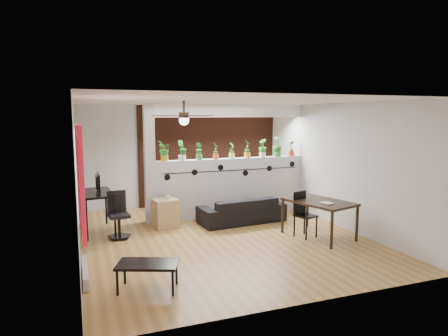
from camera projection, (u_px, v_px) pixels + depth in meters
room_shell at (221, 170)px, 7.62m from camera, size 6.30×7.10×2.90m
partition_wall at (232, 187)px, 9.37m from camera, size 3.60×0.18×1.35m
ceiling_header at (232, 111)px, 9.13m from camera, size 3.60×0.18×0.30m
pier_column at (150, 164)px, 8.63m from camera, size 0.22×0.20×2.60m
brick_panel at (212, 155)px, 10.65m from camera, size 3.90×0.05×2.60m
vine_decal at (233, 170)px, 9.23m from camera, size 3.31×0.01×0.30m
window_assembly at (79, 176)px, 5.59m from camera, size 0.09×1.30×1.55m
baseboard_heater at (85, 272)px, 5.79m from camera, size 0.08×1.00×0.18m
corkboard at (78, 168)px, 7.61m from camera, size 0.03×0.60×0.45m
framed_art at (76, 142)px, 7.49m from camera, size 0.03×0.34×0.44m
ceiling_fan at (184, 117)px, 6.93m from camera, size 1.19×1.19×0.43m
potted_plant_0 at (164, 150)px, 8.70m from camera, size 0.20×0.24×0.44m
potted_plant_1 at (182, 150)px, 8.84m from camera, size 0.24×0.20×0.45m
potted_plant_2 at (199, 150)px, 8.98m from camera, size 0.20×0.22×0.39m
potted_plant_3 at (216, 150)px, 9.12m from camera, size 0.16×0.20×0.37m
potted_plant_4 at (232, 150)px, 9.25m from camera, size 0.23×0.24×0.38m
potted_plant_5 at (247, 148)px, 9.38m from camera, size 0.23×0.26×0.43m
potted_plant_6 at (263, 148)px, 9.52m from camera, size 0.25×0.27×0.43m
potted_plant_7 at (277, 146)px, 9.65m from camera, size 0.31×0.28×0.48m
potted_plant_8 at (292, 148)px, 9.79m from camera, size 0.20×0.16×0.38m
sofa at (242, 210)px, 8.80m from camera, size 1.86×0.87×0.53m
cube_shelf at (165, 213)px, 8.40m from camera, size 0.55×0.50×0.60m
cup at (168, 197)px, 8.37m from camera, size 0.13×0.13×0.10m
computer_desk at (96, 196)px, 7.99m from camera, size 0.69×1.19×0.82m
monitor at (96, 186)px, 8.11m from camera, size 0.35×0.06×0.20m
office_chair at (118, 218)px, 7.67m from camera, size 0.46×0.46×0.88m
dining_table at (319, 204)px, 7.68m from camera, size 1.12×1.48×0.72m
book at (324, 204)px, 7.36m from camera, size 0.20×0.25×0.02m
folding_chair at (302, 210)px, 7.74m from camera, size 0.45×0.45×0.88m
coffee_table at (148, 266)px, 5.38m from camera, size 0.92×0.71×0.38m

